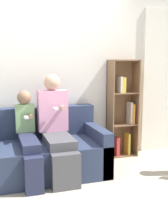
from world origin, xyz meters
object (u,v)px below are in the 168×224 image
Objects in this scene: adult_seated at (56,125)px; couch at (33,153)px; bookshelf at (122,111)px; child_seated at (28,137)px.

couch is at bearing 160.46° from adult_seated.
bookshelf is at bearing 21.97° from adult_seated.
adult_seated is 0.38m from child_seated.
couch is 1.70× the size of child_seated.
couch is 0.48m from adult_seated.
child_seated reaches higher than couch.
bookshelf reaches higher than couch.
child_seated is at bearing -171.63° from adult_seated.
bookshelf is (1.13, 0.46, 0.05)m from adult_seated.
adult_seated is (0.29, -0.10, 0.37)m from couch.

